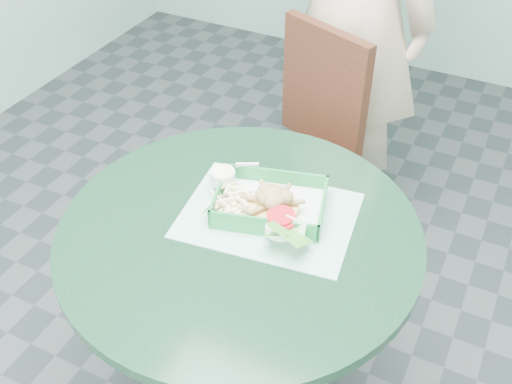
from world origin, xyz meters
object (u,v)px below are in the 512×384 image
at_px(dining_chair, 311,142).
at_px(sauce_ramekin, 233,175).
at_px(cafe_table, 241,281).
at_px(crab_sandwich, 271,206).
at_px(food_basket, 270,211).

xyz_separation_m(dining_chair, sauce_ramekin, (0.01, -0.60, 0.27)).
height_order(dining_chair, sauce_ramekin, dining_chair).
height_order(cafe_table, dining_chair, dining_chair).
bearing_deg(sauce_ramekin, crab_sandwich, -25.35).
relative_size(crab_sandwich, sauce_ramekin, 2.02).
bearing_deg(crab_sandwich, sauce_ramekin, 154.65).
relative_size(dining_chair, crab_sandwich, 7.14).
distance_m(food_basket, sauce_ramekin, 0.15).
relative_size(dining_chair, sauce_ramekin, 14.43).
height_order(dining_chair, food_basket, dining_chair).
distance_m(cafe_table, food_basket, 0.21).
height_order(cafe_table, sauce_ramekin, sauce_ramekin).
xyz_separation_m(crab_sandwich, sauce_ramekin, (-0.14, 0.07, 0.00)).
relative_size(cafe_table, sauce_ramekin, 13.85).
xyz_separation_m(cafe_table, sauce_ramekin, (-0.09, 0.14, 0.22)).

